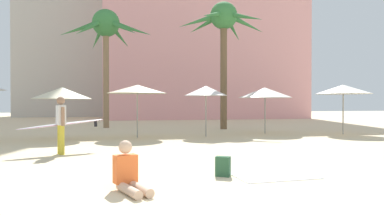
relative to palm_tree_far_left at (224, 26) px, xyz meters
The scene contains 12 objects.
hotel_pink 17.97m from the palm_tree_far_left, 80.95° to the left, with size 20.72×10.27×19.79m, color pink.
palm_tree_far_left is the anchor object (origin of this frame).
palm_tree_left 7.44m from the palm_tree_far_left, 159.42° to the left, with size 5.79×4.88×7.52m.
cafe_umbrella_0 6.53m from the palm_tree_far_left, 116.24° to the right, with size 2.01×2.01×2.36m.
cafe_umbrella_1 5.60m from the palm_tree_far_left, 73.17° to the right, with size 2.73×2.73×2.35m.
cafe_umbrella_3 7.84m from the palm_tree_far_left, 45.24° to the right, with size 2.70×2.70×2.48m.
cafe_umbrella_5 8.08m from the palm_tree_far_left, 140.48° to the right, with size 2.68×2.68×2.38m.
cafe_umbrella_6 10.59m from the palm_tree_far_left, 152.18° to the right, with size 2.50×2.50×2.23m.
beach_towel 15.13m from the palm_tree_far_left, 102.58° to the right, with size 1.68×1.06×0.01m, color white.
backpack 15.13m from the palm_tree_far_left, 107.07° to the right, with size 0.35×0.34×0.42m.
person_far_left 16.50m from the palm_tree_far_left, 113.17° to the right, with size 0.68×1.00×0.88m.
person_mid_center 13.15m from the palm_tree_far_left, 131.24° to the right, with size 2.57×1.52×1.75m.
Camera 1 is at (-1.60, -4.42, 1.54)m, focal length 32.89 mm.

